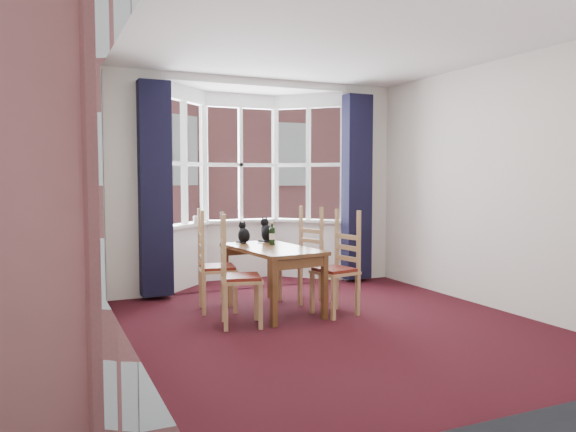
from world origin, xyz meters
TOP-DOWN VIEW (x-y plane):
  - floor at (0.00, 0.00)m, footprint 4.50×4.50m
  - ceiling at (0.00, 0.00)m, footprint 4.50×4.50m
  - wall_left at (-2.00, 0.00)m, footprint 0.00×4.50m
  - wall_right at (2.00, 0.00)m, footprint 0.00×4.50m
  - wall_near at (0.00, -2.25)m, footprint 4.00×0.00m
  - wall_back_pier_left at (-1.65, 2.25)m, footprint 0.70×0.12m
  - wall_back_pier_right at (1.65, 2.25)m, footprint 0.70×0.12m
  - bay_window at (0.00, 2.75)m, footprint 2.76×0.94m
  - curtain_left at (-1.42, 2.07)m, footprint 0.38×0.22m
  - curtain_right at (1.42, 2.07)m, footprint 0.38×0.22m
  - dining_table at (-0.36, 0.92)m, footprint 0.83×1.38m
  - chair_left_near at (-0.97, 0.49)m, footprint 0.49×0.51m
  - chair_left_far at (-1.01, 1.19)m, footprint 0.47×0.48m
  - chair_right_near at (0.29, 0.50)m, footprint 0.48×0.49m
  - chair_right_far at (0.22, 1.26)m, footprint 0.51×0.52m
  - cat_left at (-0.51, 1.44)m, footprint 0.14×0.20m
  - cat_right at (-0.21, 1.43)m, footprint 0.21×0.25m
  - wine_bottle at (-0.27, 1.14)m, footprint 0.07×0.07m
  - candle_tall at (-0.79, 2.60)m, footprint 0.06×0.06m
  - candle_short at (-0.70, 2.63)m, footprint 0.06×0.06m
  - street at (0.00, 32.25)m, footprint 80.00×80.00m
  - tenement_building at (0.00, 14.01)m, footprint 18.40×7.80m

SIDE VIEW (x-z plane):
  - street at x=0.00m, z-range -6.00..-6.00m
  - floor at x=0.00m, z-range 0.00..0.00m
  - chair_left_near at x=-0.97m, z-range 0.01..0.93m
  - chair_left_far at x=-1.01m, z-range 0.01..0.93m
  - chair_right_near at x=0.29m, z-range 0.01..0.93m
  - chair_right_far at x=0.22m, z-range 0.01..0.93m
  - dining_table at x=-0.36m, z-range 0.26..0.98m
  - cat_left at x=-0.51m, z-range 0.68..0.95m
  - wine_bottle at x=-0.27m, z-range 0.70..0.96m
  - cat_right at x=-0.21m, z-range 0.68..0.99m
  - candle_tall at x=-0.79m, z-range 0.87..0.97m
  - candle_short at x=-0.70m, z-range 0.87..0.98m
  - curtain_left at x=-1.42m, z-range 0.05..2.65m
  - curtain_right at x=1.42m, z-range 0.05..2.65m
  - wall_left at x=-2.00m, z-range -0.85..3.65m
  - wall_right at x=2.00m, z-range -0.85..3.65m
  - wall_near at x=0.00m, z-range -0.60..3.40m
  - wall_back_pier_left at x=-1.65m, z-range 0.00..2.80m
  - wall_back_pier_right at x=1.65m, z-range 0.00..2.80m
  - bay_window at x=0.00m, z-range 0.00..2.80m
  - tenement_building at x=0.00m, z-range -6.00..9.20m
  - ceiling at x=0.00m, z-range 2.80..2.80m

